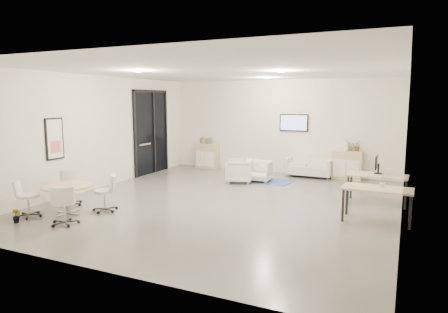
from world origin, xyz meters
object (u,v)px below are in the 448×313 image
desk_front (377,191)px  round_table (67,189)px  loveseat (309,168)px  armchair_right (259,170)px  desk_rear (377,178)px  armchair_left (239,170)px  sideboard_left (207,156)px  sideboard_right (347,165)px

desk_front → round_table: 6.65m
loveseat → round_table: (-3.87, -6.59, 0.25)m
desk_front → armchair_right: bearing=142.6°
armchair_right → desk_rear: (3.51, -1.34, 0.28)m
armchair_left → round_table: armchair_left is taller
sideboard_left → desk_rear: (6.12, -2.91, 0.19)m
desk_rear → desk_front: size_ratio=1.02×
armchair_left → desk_rear: (4.04, -0.96, 0.25)m
armchair_right → round_table: armchair_right is taller
sideboard_right → desk_rear: 3.11m
armchair_left → armchair_right: bearing=108.2°
desk_front → round_table: desk_front is taller
armchair_left → desk_front: size_ratio=0.57×
loveseat → desk_front: size_ratio=1.08×
sideboard_left → desk_rear: sideboard_left is taller
armchair_left → armchair_right: size_ratio=1.09×
armchair_right → desk_rear: same height
sideboard_left → loveseat: bearing=-2.1°
armchair_left → armchair_right: (0.53, 0.38, -0.03)m
sideboard_right → desk_rear: size_ratio=0.65×
desk_rear → round_table: desk_rear is taller
sideboard_left → desk_rear: size_ratio=0.65×
sideboard_left → armchair_left: (2.09, -1.95, -0.06)m
desk_rear → desk_front: 1.55m
armchair_right → desk_rear: bearing=-24.0°
armchair_left → loveseat: bearing=118.8°
sideboard_right → desk_front: bearing=-74.9°
sideboard_left → armchair_right: size_ratio=1.27×
loveseat → round_table: size_ratio=1.41×
loveseat → round_table: 7.65m
desk_front → round_table: size_ratio=1.31×
desk_rear → sideboard_right: bearing=113.3°
loveseat → armchair_left: bearing=-133.3°
sideboard_left → sideboard_right: sideboard_right is taller
sideboard_right → round_table: sideboard_right is taller
desk_front → armchair_left: bearing=150.0°
loveseat → armchair_right: bearing=-129.6°
sideboard_left → desk_front: size_ratio=0.66×
loveseat → round_table: loveseat is taller
armchair_left → desk_rear: 4.16m
sideboard_right → armchair_left: size_ratio=1.17×
loveseat → armchair_right: 1.88m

